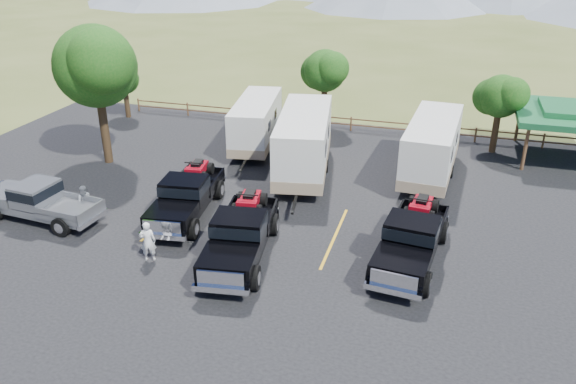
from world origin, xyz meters
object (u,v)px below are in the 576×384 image
(person_b, at_px, (86,202))
(rig_left, at_px, (187,194))
(rig_right, at_px, (412,237))
(tree_big_nw, at_px, (95,66))
(trailer_right, at_px, (432,148))
(pavilion, at_px, (573,114))
(rig_center, at_px, (241,233))
(pickup_silver, at_px, (40,201))
(trailer_center, at_px, (304,143))
(trailer_left, at_px, (256,123))
(person_a, at_px, (148,241))

(person_b, bearing_deg, rig_left, -2.85)
(rig_right, bearing_deg, tree_big_nw, 167.63)
(trailer_right, bearing_deg, pavilion, 37.75)
(rig_center, relative_size, rig_right, 1.02)
(person_b, bearing_deg, rig_center, -31.39)
(pickup_silver, distance_m, person_b, 2.02)
(tree_big_nw, distance_m, person_b, 8.56)
(tree_big_nw, distance_m, trailer_center, 12.10)
(pickup_silver, bearing_deg, trailer_left, 156.83)
(trailer_center, height_order, trailer_right, trailer_center)
(trailer_right, bearing_deg, trailer_center, -163.01)
(pavilion, height_order, trailer_center, trailer_center)
(tree_big_nw, bearing_deg, pickup_silver, -80.95)
(tree_big_nw, distance_m, pavilion, 26.91)
(rig_left, bearing_deg, pavilion, 28.33)
(rig_left, relative_size, person_b, 4.18)
(tree_big_nw, xyz_separation_m, rig_center, (11.17, -7.62, -4.49))
(rig_center, bearing_deg, person_b, 163.83)
(person_b, bearing_deg, tree_big_nw, 91.87)
(pavilion, relative_size, trailer_right, 0.67)
(rig_center, relative_size, person_b, 4.33)
(trailer_right, distance_m, person_b, 17.79)
(pickup_silver, relative_size, person_a, 3.55)
(pickup_silver, bearing_deg, trailer_center, 134.91)
(pavilion, height_order, pickup_silver, pavilion)
(rig_center, xyz_separation_m, trailer_left, (-3.67, 12.36, 0.49))
(tree_big_nw, distance_m, rig_right, 19.40)
(person_a, bearing_deg, pavilion, -159.31)
(tree_big_nw, bearing_deg, trailer_right, 9.32)
(rig_center, bearing_deg, tree_big_nw, 137.76)
(rig_right, bearing_deg, trailer_left, 140.23)
(rig_center, xyz_separation_m, trailer_right, (6.90, 10.59, 0.61))
(pavilion, distance_m, rig_center, 21.28)
(rig_center, xyz_separation_m, person_b, (-8.17, 1.18, -0.27))
(rig_right, distance_m, trailer_center, 9.87)
(trailer_left, height_order, pickup_silver, trailer_left)
(tree_big_nw, height_order, trailer_center, tree_big_nw)
(trailer_left, distance_m, person_b, 12.07)
(trailer_left, bearing_deg, person_a, -98.19)
(trailer_left, distance_m, trailer_right, 10.72)
(tree_big_nw, relative_size, pavilion, 1.26)
(trailer_left, bearing_deg, trailer_center, -49.29)
(tree_big_nw, bearing_deg, person_b, -64.97)
(rig_left, xyz_separation_m, person_a, (0.28, -4.20, -0.16))
(pickup_silver, distance_m, person_a, 6.77)
(pavilion, bearing_deg, rig_right, -118.71)
(trailer_center, xyz_separation_m, pickup_silver, (-10.26, -8.65, -0.85))
(trailer_center, relative_size, person_a, 5.69)
(person_a, xyz_separation_m, person_b, (-4.68, 2.57, -0.08))
(trailer_left, xyz_separation_m, trailer_center, (3.91, -3.32, 0.25))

